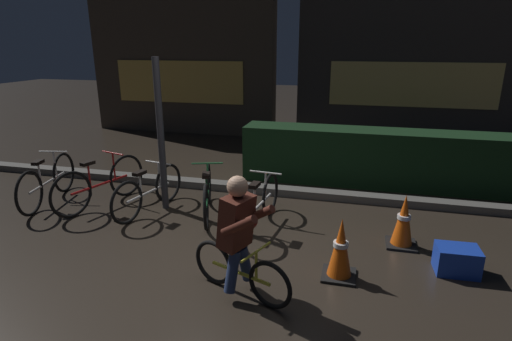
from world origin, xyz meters
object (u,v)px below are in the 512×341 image
object	(u,v)px
street_post	(161,136)
traffic_cone_far	(404,221)
parked_bike_leftmost	(48,181)
parked_bike_center_left	(149,191)
cyclist	(239,236)
parked_bike_right_mid	(259,205)
parked_bike_left_mid	(101,184)
traffic_cone_near	(341,249)
parked_bike_center_right	(207,194)
blue_crate	(457,260)

from	to	relation	value
street_post	traffic_cone_far	xyz separation A→B (m)	(3.39, -0.39, -0.79)
parked_bike_leftmost	parked_bike_center_left	size ratio (longest dim) A/B	1.09
street_post	cyclist	size ratio (longest dim) A/B	1.79
parked_bike_leftmost	cyclist	size ratio (longest dim) A/B	1.31
traffic_cone_far	cyclist	distance (m)	2.23
traffic_cone_far	parked_bike_right_mid	bearing A→B (deg)	177.58
parked_bike_left_mid	traffic_cone_near	size ratio (longest dim) A/B	2.43
parked_bike_left_mid	parked_bike_center_right	bearing A→B (deg)	-71.37
parked_bike_center_right	blue_crate	world-z (taller)	parked_bike_center_right
parked_bike_leftmost	blue_crate	distance (m)	5.81
blue_crate	cyclist	xyz separation A→B (m)	(-2.19, -0.94, 0.48)
parked_bike_center_right	traffic_cone_far	bearing A→B (deg)	-114.62
cyclist	street_post	bearing A→B (deg)	154.74
street_post	cyclist	distance (m)	2.57
cyclist	parked_bike_left_mid	bearing A→B (deg)	169.74
parked_bike_right_mid	traffic_cone_far	distance (m)	1.84
parked_bike_left_mid	traffic_cone_near	bearing A→B (deg)	-90.81
parked_bike_right_mid	street_post	bearing A→B (deg)	85.29
parked_bike_center_left	traffic_cone_near	world-z (taller)	parked_bike_center_left
blue_crate	street_post	bearing A→B (deg)	167.04
parked_bike_center_right	cyclist	distance (m)	2.04
street_post	parked_bike_leftmost	bearing A→B (deg)	-172.47
parked_bike_center_right	parked_bike_right_mid	xyz separation A→B (m)	(0.82, -0.22, -0.00)
parked_bike_left_mid	street_post	bearing A→B (deg)	-64.46
parked_bike_left_mid	parked_bike_center_right	size ratio (longest dim) A/B	1.10
parked_bike_center_left	blue_crate	distance (m)	4.13
parked_bike_leftmost	parked_bike_right_mid	distance (m)	3.41
parked_bike_left_mid	cyclist	xyz separation A→B (m)	(2.71, -1.69, 0.27)
parked_bike_center_right	street_post	bearing A→B (deg)	64.31
parked_bike_left_mid	traffic_cone_far	world-z (taller)	parked_bike_left_mid
parked_bike_center_right	traffic_cone_near	size ratio (longest dim) A/B	2.20
street_post	parked_bike_left_mid	distance (m)	1.25
parked_bike_right_mid	traffic_cone_near	bearing A→B (deg)	-124.46
parked_bike_center_left	parked_bike_right_mid	size ratio (longest dim) A/B	0.97
street_post	parked_bike_leftmost	distance (m)	2.03
traffic_cone_near	cyclist	world-z (taller)	cyclist
parked_bike_right_mid	traffic_cone_near	distance (m)	1.50
parked_bike_leftmost	cyclist	world-z (taller)	cyclist
parked_bike_center_right	cyclist	xyz separation A→B (m)	(1.00, -1.75, 0.30)
parked_bike_right_mid	blue_crate	bearing A→B (deg)	-97.29
parked_bike_leftmost	traffic_cone_near	size ratio (longest dim) A/B	2.41
traffic_cone_near	parked_bike_center_right	bearing A→B (deg)	148.30
traffic_cone_far	blue_crate	bearing A→B (deg)	-44.16
blue_crate	traffic_cone_far	bearing A→B (deg)	135.84
cyclist	blue_crate	bearing A→B (deg)	44.93
street_post	blue_crate	world-z (taller)	street_post
parked_bike_leftmost	parked_bike_center_right	bearing A→B (deg)	-98.12
street_post	blue_crate	distance (m)	4.13
blue_crate	cyclist	world-z (taller)	cyclist
parked_bike_left_mid	blue_crate	xyz separation A→B (m)	(4.90, -0.74, -0.21)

